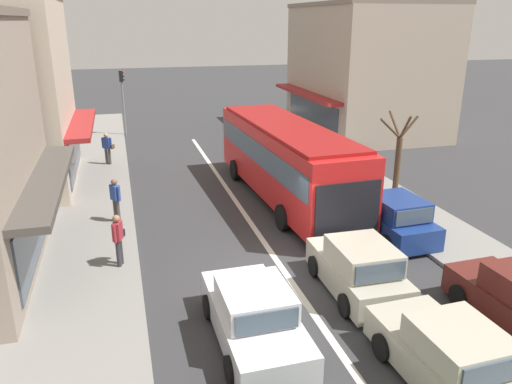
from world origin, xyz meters
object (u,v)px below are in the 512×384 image
Objects in this scene: street_tree_right at (398,159)px; pedestrian_with_handbag_near at (118,237)px; city_bus at (286,157)px; traffic_light_downstreet at (122,92)px; pedestrian_browsing_midblock at (107,147)px; parked_hatchback_kerb_second at (393,218)px; sedan_behind_bus_near at (254,317)px; hatchback_queue_gap_filler at (358,269)px; pedestrian_far_walker at (115,197)px; parked_wagon_kerb_rear at (287,141)px; parked_sedan_kerb_third at (329,171)px; sedan_behind_bus_mid at (454,362)px.

street_tree_right is 11.76m from pedestrian_with_handbag_near.
city_bus is 6.72× the size of pedestrian_with_handbag_near.
pedestrian_browsing_midblock is (-1.05, -7.11, -1.79)m from traffic_light_downstreet.
pedestrian_with_handbag_near reaches higher than parked_hatchback_kerb_second.
sedan_behind_bus_near is 5.49m from pedestrian_with_handbag_near.
city_bus is 15.61m from traffic_light_downstreet.
city_bus is at bearing 86.42° from hatchback_queue_gap_filler.
parked_hatchback_kerb_second is at bearing -51.16° from pedestrian_browsing_midblock.
hatchback_queue_gap_filler is at bearing -46.91° from pedestrian_far_walker.
pedestrian_with_handbag_near is 1.00× the size of pedestrian_far_walker.
traffic_light_downstreet is (-8.67, 7.13, 2.11)m from parked_wagon_kerb_rear.
pedestrian_browsing_midblock is at bearing 179.89° from parked_wagon_kerb_rear.
pedestrian_browsing_midblock is at bearing 144.08° from street_tree_right.
pedestrian_browsing_midblock is (-7.19, 7.21, -0.81)m from city_bus.
traffic_light_downstreet reaches higher than parked_sedan_kerb_third.
hatchback_queue_gap_filler is at bearing -132.69° from parked_hatchback_kerb_second.
street_tree_right is at bearing -55.73° from traffic_light_downstreet.
pedestrian_browsing_midblock is (-6.71, 14.94, 0.36)m from hatchback_queue_gap_filler.
city_bus is at bearing 67.21° from sedan_behind_bus_near.
street_tree_right is 14.39m from pedestrian_browsing_midblock.
pedestrian_browsing_midblock is (-3.35, 16.35, 0.40)m from sedan_behind_bus_near.
hatchback_queue_gap_filler is 9.34m from pedestrian_far_walker.
city_bus is at bearing 88.21° from sedan_behind_bus_mid.
pedestrian_browsing_midblock is at bearing 101.58° from sedan_behind_bus_near.
hatchback_queue_gap_filler is 4.19m from parked_hatchback_kerb_second.
sedan_behind_bus_mid is 0.94× the size of parked_wagon_kerb_rear.
pedestrian_far_walker reaches higher than sedan_behind_bus_mid.
pedestrian_with_handbag_near is at bearing 122.89° from sedan_behind_bus_near.
street_tree_right is (4.93, 6.51, 1.06)m from hatchback_queue_gap_filler.
parked_hatchback_kerb_second is at bearing 69.12° from sedan_behind_bus_mid.
sedan_behind_bus_mid is 1.15× the size of street_tree_right.
parked_sedan_kerb_third is at bearing 32.24° from pedestrian_with_handbag_near.
city_bus is 2.94× the size of hatchback_queue_gap_filler.
hatchback_queue_gap_filler is (3.36, 1.41, 0.05)m from sedan_behind_bus_near.
hatchback_queue_gap_filler is at bearing -65.82° from pedestrian_browsing_midblock.
hatchback_queue_gap_filler and parked_hatchback_kerb_second have the same top height.
pedestrian_far_walker is (0.33, -8.12, -0.00)m from pedestrian_browsing_midblock.
pedestrian_far_walker is at bearing 133.09° from hatchback_queue_gap_filler.
parked_wagon_kerb_rear is (3.02, 14.92, 0.04)m from hatchback_queue_gap_filler.
pedestrian_with_handbag_near is at bearing -89.27° from pedestrian_far_walker.
parked_wagon_kerb_rear is 11.42m from traffic_light_downstreet.
pedestrian_with_handbag_near is at bearing 179.36° from parked_hatchback_kerb_second.
hatchback_queue_gap_filler is 22.86m from traffic_light_downstreet.
pedestrian_with_handbag_near is (-11.26, -3.32, -0.70)m from street_tree_right.
pedestrian_browsing_midblock is at bearing 109.76° from sedan_behind_bus_mid.
pedestrian_far_walker is (-3.02, 8.23, 0.40)m from sedan_behind_bus_near.
sedan_behind_bus_near is at bearing -78.42° from pedestrian_browsing_midblock.
traffic_light_downstreet is 18.96m from pedestrian_with_handbag_near.
sedan_behind_bus_mid is at bearing -48.34° from pedestrian_with_handbag_near.
hatchback_queue_gap_filler is (-0.48, -7.73, -1.17)m from city_bus.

